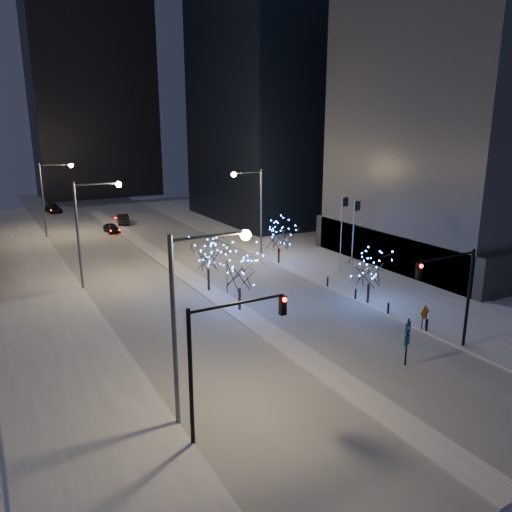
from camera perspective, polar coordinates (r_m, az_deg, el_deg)
ground at (r=30.35m, az=11.19°, el=-15.02°), size 160.00×160.00×0.00m
road at (r=59.36m, az=-11.11°, el=-0.02°), size 20.00×130.00×0.02m
median at (r=54.77m, az=-9.45°, el=-1.13°), size 2.00×80.00×0.15m
east_sidewalk at (r=53.46m, az=9.67°, el=-1.54°), size 10.00×90.00×0.15m
west_sidewalk at (r=42.55m, az=-22.71°, el=-6.85°), size 8.00×90.00×0.15m
midrise_block at (r=63.88m, az=25.28°, el=13.52°), size 30.00×22.00×30.00m
plinth at (r=65.18m, az=24.03°, el=2.08°), size 30.00×24.00×4.00m
horizon_block at (r=114.31m, az=-18.20°, el=17.18°), size 24.00×14.00×42.00m
street_lamp_w_near at (r=24.84m, az=-7.17°, el=-5.21°), size 4.40×0.56×10.00m
street_lamp_w_mid at (r=48.23m, az=-18.57°, el=3.96°), size 4.40×0.56×10.00m
street_lamp_w_far at (r=72.70m, az=-22.45°, el=7.05°), size 4.40×0.56×10.00m
street_lamp_east at (r=57.50m, az=-0.20°, el=6.34°), size 3.90×0.56×10.00m
traffic_signal_west at (r=23.99m, az=-4.06°, el=-10.38°), size 5.26×0.43×7.00m
traffic_signal_east at (r=35.15m, az=21.73°, el=-3.13°), size 5.26×0.43×7.00m
flagpoles at (r=49.25m, az=10.42°, el=2.69°), size 1.35×2.60×8.00m
bollards at (r=43.12m, az=13.03°, el=-5.01°), size 0.16×12.16×0.90m
car_near at (r=73.77m, az=-16.17°, el=3.08°), size 1.88×4.02×1.33m
car_mid at (r=79.71m, az=-15.02°, el=4.11°), size 2.44×5.04×1.59m
car_far at (r=94.29m, az=-22.16°, el=5.08°), size 2.67×5.25×1.46m
holiday_tree_median_near at (r=40.36m, az=-1.92°, el=-1.58°), size 5.32×5.32×5.31m
holiday_tree_median_far at (r=45.32m, az=-5.51°, el=0.10°), size 4.50×4.50×4.96m
holiday_tree_plaza_near at (r=43.05m, az=12.86°, el=-1.37°), size 3.87×3.87×4.76m
holiday_tree_plaza_far at (r=54.25m, az=2.64°, el=2.37°), size 4.79×4.79×4.89m
wayfinding_sign at (r=33.28m, az=16.90°, el=-8.86°), size 0.56×0.21×3.19m
construction_sign at (r=39.29m, az=18.72°, el=-6.36°), size 1.13×0.25×1.88m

